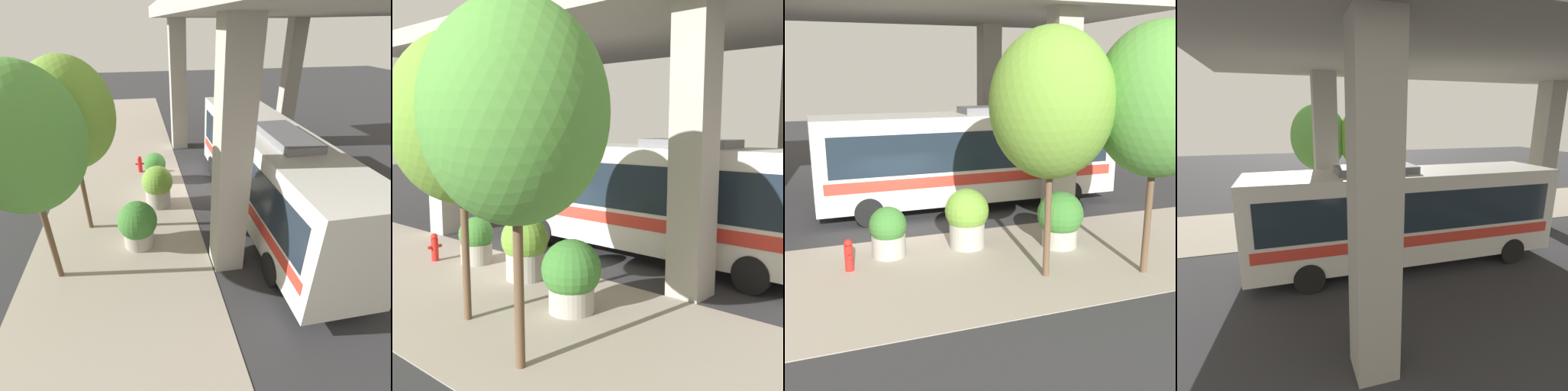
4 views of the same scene
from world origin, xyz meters
The scene contains 10 objects.
ground_plane centered at (0.00, 0.00, 0.00)m, with size 80.00×80.00×0.00m, color #2D2D30.
sidewalk_strip centered at (-3.00, 0.00, 0.01)m, with size 6.00×40.00×0.02m.
overpass centered at (4.00, 0.00, 6.80)m, with size 9.40×19.02×7.79m.
bus centered at (2.78, -2.93, 2.08)m, with size 2.61×11.38×3.84m.
fire_hydrant centered at (-2.09, 2.08, 0.45)m, with size 0.47×0.22×0.90m.
planter_front centered at (-1.40, -1.43, 0.93)m, with size 1.30×1.30×1.79m.
planter_middle centered at (-2.29, -4.06, 0.87)m, with size 1.37×1.37×1.70m.
planter_back centered at (-1.35, 0.90, 0.73)m, with size 1.06×1.06×1.46m.
street_tree_near centered at (-4.14, -2.66, 4.39)m, with size 2.99×2.99×6.19m.
street_tree_far centered at (-4.79, -5.19, 4.45)m, with size 3.13×3.13×6.34m.
Camera 3 is at (-14.60, 2.93, 5.17)m, focal length 45.00 mm.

